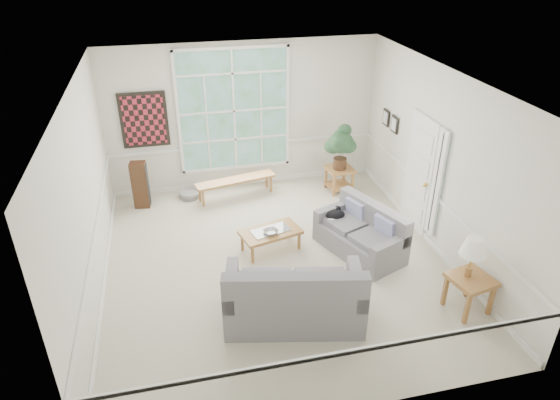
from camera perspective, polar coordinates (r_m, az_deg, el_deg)
The scene contains 24 objects.
floor at distance 8.31m, azimuth -0.36°, elevation -7.12°, with size 5.50×6.00×0.01m, color #BAB39F.
ceiling at distance 6.99m, azimuth -0.44°, elevation 13.28°, with size 5.50×6.00×0.02m, color white.
wall_back at distance 10.26m, azimuth -4.17°, elevation 9.49°, with size 5.50×0.02×3.00m, color silver.
wall_front at distance 5.13m, azimuth 7.25°, elevation -12.52°, with size 5.50×0.02×3.00m, color silver.
wall_left at distance 7.49m, azimuth -21.36°, elevation -0.08°, with size 0.02×6.00×3.00m, color silver.
wall_right at distance 8.51m, azimuth 18.01°, elevation 3.98°, with size 0.02×6.00×3.00m, color silver.
window_back at distance 10.14m, azimuth -5.29°, elevation 10.12°, with size 2.30×0.08×2.40m, color white.
entry_door at distance 9.14m, azimuth 15.56°, elevation 2.96°, with size 0.08×0.90×2.10m, color white.
door_sidelight at distance 8.62m, azimuth 17.53°, elevation 1.77°, with size 0.08×0.26×1.90m, color white.
wall_art at distance 10.08m, azimuth -15.26°, elevation 8.81°, with size 0.90×0.06×1.10m, color #5B1821.
wall_frame_near at distance 9.89m, azimuth 12.92°, elevation 8.42°, with size 0.04×0.26×0.32m, color black.
wall_frame_far at distance 10.23m, azimuth 11.98°, elevation 9.19°, with size 0.04×0.26×0.32m, color black.
loveseat_right at distance 8.44m, azimuth 9.15°, elevation -3.49°, with size 0.79×1.53×0.83m, color slate.
loveseat_front at distance 6.94m, azimuth 1.62°, elevation -10.09°, with size 1.89×0.98×1.02m, color slate.
coffee_table at distance 8.51m, azimuth -1.08°, elevation -4.60°, with size 1.00×0.55×0.37m, color olive.
pewter_bowl at distance 8.33m, azimuth -1.05°, elevation -3.61°, with size 0.29×0.29×0.07m, color #9D9DA2.
window_bench at distance 10.22m, azimuth -5.06°, elevation 1.40°, with size 1.65×0.32×0.39m, color olive.
end_table at distance 10.46m, azimuth 6.77°, elevation 2.40°, with size 0.52×0.52×0.52m, color olive.
houseplant at distance 10.12m, azimuth 6.96°, elevation 5.98°, with size 0.54×0.54×0.93m, color #25482C, non-canonical shape.
side_table at distance 7.71m, azimuth 20.70°, elevation -9.97°, with size 0.55×0.55×0.56m, color olive.
table_lamp at distance 7.40m, azimuth 21.03°, elevation -6.14°, with size 0.36×0.36×0.61m, color white, non-canonical shape.
pet_bed at distance 10.38m, azimuth -10.24°, elevation 0.69°, with size 0.45×0.45×0.13m, color slate.
floor_speaker at distance 10.06m, azimuth -15.69°, elevation 1.68°, with size 0.29×0.23×0.94m, color #392213.
cat at distance 8.67m, azimuth 6.32°, elevation -1.63°, with size 0.35×0.25×0.16m, color black.
Camera 1 is at (-1.49, -6.58, 4.86)m, focal length 32.00 mm.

